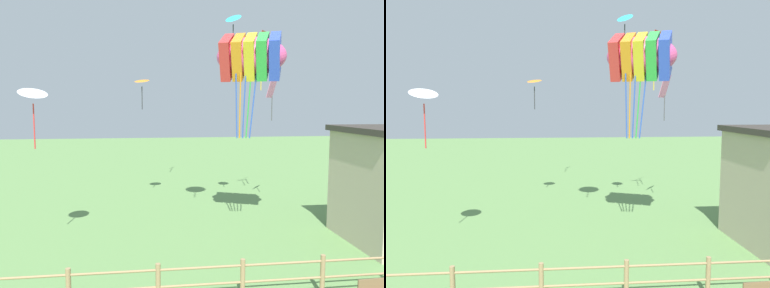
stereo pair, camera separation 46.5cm
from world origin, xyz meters
The scene contains 7 objects.
wooden_fence centered at (0.00, 5.85, 0.70)m, with size 16.82×0.14×1.23m.
kite_rainbow_parafoil centered at (2.99, 11.63, 7.58)m, with size 3.53×3.08×4.54m.
kite_cyan_delta centered at (2.83, 14.25, 9.69)m, with size 1.05×1.03×1.81m.
kite_white_delta centered at (-5.62, 10.62, 5.97)m, with size 1.43×1.41×2.36m.
kite_orange_delta centered at (-1.63, 16.91, 6.82)m, with size 1.07×1.07×1.71m.
kite_red_diamond centered at (4.97, 16.44, 8.66)m, with size 0.77×0.79×3.22m.
kite_pink_diamond centered at (5.21, 15.24, 6.39)m, with size 0.84×0.92×2.42m.
Camera 2 is at (-1.04, -4.06, 5.53)m, focal length 35.00 mm.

